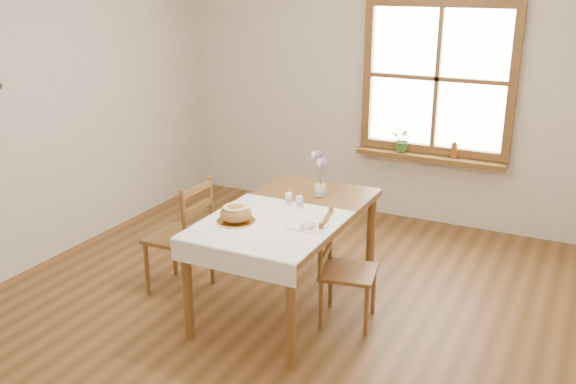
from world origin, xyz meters
name	(u,v)px	position (x,y,z in m)	size (l,w,h in m)	color
ground	(270,321)	(0.00, 0.00, 0.00)	(5.00, 5.00, 0.00)	brown
room_walls	(267,87)	(0.00, 0.00, 1.71)	(4.60, 5.10, 2.65)	beige
window	(438,79)	(0.50, 2.47, 1.45)	(1.46, 0.08, 1.46)	brown
window_sill	(430,158)	(0.50, 2.40, 0.69)	(1.46, 0.20, 0.05)	brown
dining_table	(288,222)	(0.00, 0.30, 0.66)	(0.90, 1.60, 0.75)	brown
table_linen	(268,225)	(0.00, 0.00, 0.76)	(0.91, 0.99, 0.01)	white
chair_left	(178,235)	(-0.88, 0.14, 0.46)	(0.43, 0.45, 0.92)	brown
chair_right	(349,270)	(0.50, 0.26, 0.40)	(0.38, 0.39, 0.81)	brown
bread_plate	(236,221)	(-0.22, -0.07, 0.77)	(0.26, 0.26, 0.01)	white
bread_loaf	(236,212)	(-0.22, -0.07, 0.83)	(0.22, 0.22, 0.12)	#A06838
egg_napkin	(308,226)	(0.27, 0.07, 0.77)	(0.23, 0.20, 0.01)	white
eggs	(308,223)	(0.27, 0.07, 0.79)	(0.18, 0.16, 0.04)	white
salt_shaker	(289,198)	(-0.04, 0.40, 0.81)	(0.05, 0.05, 0.10)	white
pepper_shaker	(299,202)	(0.06, 0.37, 0.81)	(0.05, 0.05, 0.10)	white
flower_vase	(320,191)	(0.08, 0.70, 0.80)	(0.08, 0.08, 0.09)	white
lavender_bouquet	(320,168)	(0.08, 0.70, 0.98)	(0.15, 0.15, 0.27)	#805FA8
potted_plant	(403,143)	(0.22, 2.40, 0.81)	(0.22, 0.24, 0.19)	#3C732E
amber_bottle	(454,150)	(0.73, 2.40, 0.80)	(0.06, 0.06, 0.16)	#95491B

